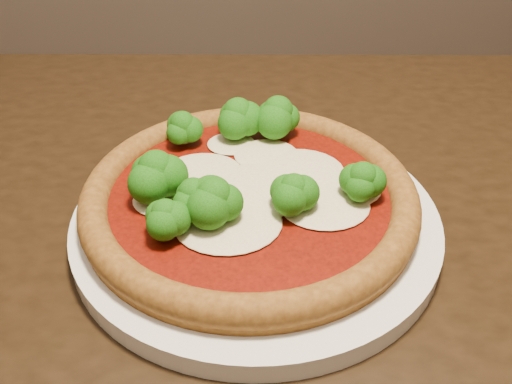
{
  "coord_description": "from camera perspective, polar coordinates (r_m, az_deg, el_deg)",
  "views": [
    {
      "loc": [
        0.08,
        -0.22,
        1.07
      ],
      "look_at": [
        0.11,
        0.16,
        0.79
      ],
      "focal_mm": 40.0,
      "sensor_mm": 36.0,
      "label": 1
    }
  ],
  "objects": [
    {
      "name": "dining_table",
      "position": [
        0.52,
        6.52,
        -16.22
      ],
      "size": [
        1.33,
        0.99,
        0.75
      ],
      "rotation": [
        0.0,
        0.0,
        -0.09
      ],
      "color": "black",
      "rests_on": "floor"
    },
    {
      "name": "plate",
      "position": [
        0.49,
        -0.0,
        -2.92
      ],
      "size": [
        0.31,
        0.31,
        0.02
      ],
      "primitive_type": "cylinder",
      "color": "white",
      "rests_on": "dining_table"
    },
    {
      "name": "pizza",
      "position": [
        0.48,
        -1.08,
        0.28
      ],
      "size": [
        0.28,
        0.28,
        0.06
      ],
      "rotation": [
        0.0,
        0.0,
        -0.02
      ],
      "color": "brown",
      "rests_on": "plate"
    }
  ]
}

